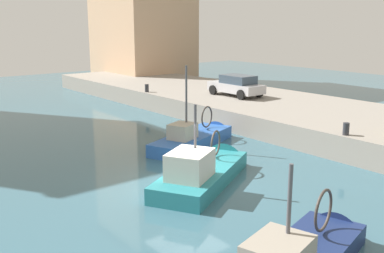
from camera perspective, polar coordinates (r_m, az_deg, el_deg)
name	(u,v)px	position (r m, az deg, el deg)	size (l,w,h in m)	color
water_surface	(187,184)	(17.67, -0.64, -7.23)	(80.00, 80.00, 0.00)	#386070
quay_wall	(357,127)	(25.92, 19.81, -0.04)	(9.00, 56.00, 1.20)	gray
fishing_boat_blue	(196,143)	(23.13, 0.49, -2.06)	(6.44, 3.83, 4.86)	#2D60B7
fishing_boat_teal	(205,177)	(18.05, 1.60, -6.28)	(6.53, 4.79, 4.11)	teal
parked_car_silver	(236,85)	(30.81, 5.56, 5.14)	(1.88, 3.98, 1.41)	#B7B7BC
mooring_bollard_mid	(346,129)	(21.26, 18.64, -0.28)	(0.28, 0.28, 0.55)	#2D2D33
mooring_bollard_north	(147,88)	(32.59, -5.65, 4.78)	(0.28, 0.28, 0.55)	#2D2D33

